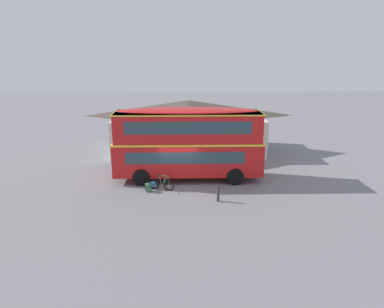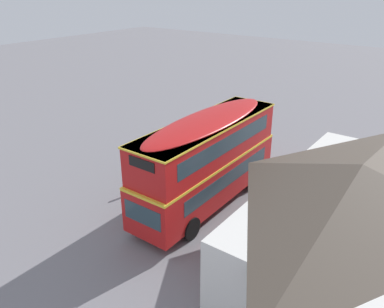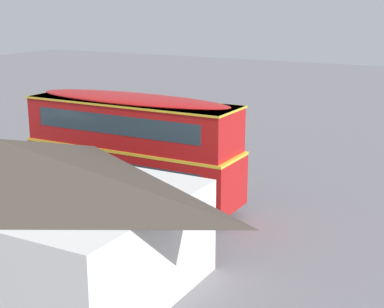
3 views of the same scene
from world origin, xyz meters
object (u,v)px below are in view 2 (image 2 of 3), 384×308
Objects in this scene: touring_bicycle at (195,174)px; double_decker_bus at (207,158)px; water_bottle_blue_sports at (173,182)px; backpack_on_ground at (199,170)px; kerb_bollard at (131,186)px.

double_decker_bus is at bearing 48.83° from touring_bicycle.
water_bottle_blue_sports is (1.13, -0.77, -0.27)m from touring_bicycle.
backpack_on_ground is (-0.73, -0.26, -0.09)m from touring_bicycle.
double_decker_bus is 3.81m from water_bottle_blue_sports.
touring_bicycle is at bearing 145.75° from water_bottle_blue_sports.
touring_bicycle is 1.67× the size of kerb_bollard.
double_decker_bus is at bearing 77.36° from water_bottle_blue_sports.
kerb_bollard is (1.65, -3.86, -2.14)m from double_decker_bus.
water_bottle_blue_sports is at bearing -15.14° from backpack_on_ground.
double_decker_bus is at bearing 42.37° from backpack_on_ground.
kerb_bollard reaches higher than backpack_on_ground.
double_decker_bus is at bearing 113.14° from kerb_bollard.
touring_bicycle is at bearing 19.85° from backpack_on_ground.
backpack_on_ground is at bearing 158.78° from kerb_bollard.
double_decker_bus is 4.10m from backpack_on_ground.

